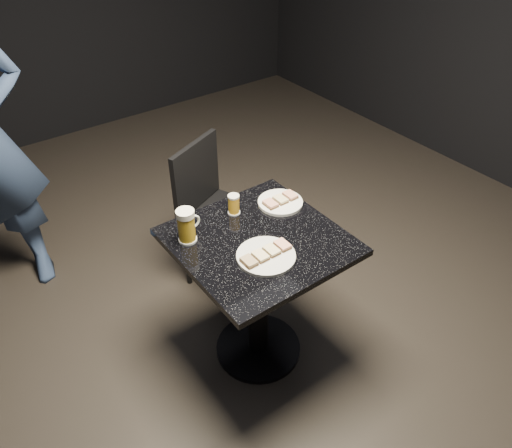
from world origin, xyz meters
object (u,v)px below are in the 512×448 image
(table, at_px, (259,279))
(plate_large, at_px, (266,256))
(plate_small, at_px, (280,202))
(beer_tumbler, at_px, (234,204))
(beer_mug, at_px, (187,226))
(chair, at_px, (215,206))

(table, bearing_deg, plate_large, -112.65)
(plate_small, bearing_deg, plate_large, -137.32)
(beer_tumbler, bearing_deg, table, -95.77)
(table, distance_m, beer_mug, 0.45)
(plate_large, height_order, beer_tumbler, beer_tumbler)
(plate_small, distance_m, table, 0.38)
(beer_tumbler, distance_m, chair, 0.52)
(plate_small, bearing_deg, beer_tumbler, 162.46)
(plate_small, relative_size, beer_mug, 1.36)
(plate_large, distance_m, chair, 0.81)
(plate_large, bearing_deg, beer_mug, 124.86)
(plate_large, bearing_deg, plate_small, 42.68)
(plate_small, distance_m, beer_tumbler, 0.24)
(plate_small, relative_size, beer_tumbler, 2.20)
(beer_tumbler, height_order, chair, chair)
(plate_large, relative_size, plate_small, 1.16)
(beer_tumbler, bearing_deg, chair, 71.39)
(table, bearing_deg, beer_tumbler, 84.23)
(plate_small, distance_m, beer_mug, 0.50)
(plate_small, xyz_separation_m, chair, (-0.09, 0.47, -0.26))
(chair, bearing_deg, plate_large, -105.54)
(plate_large, height_order, chair, chair)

